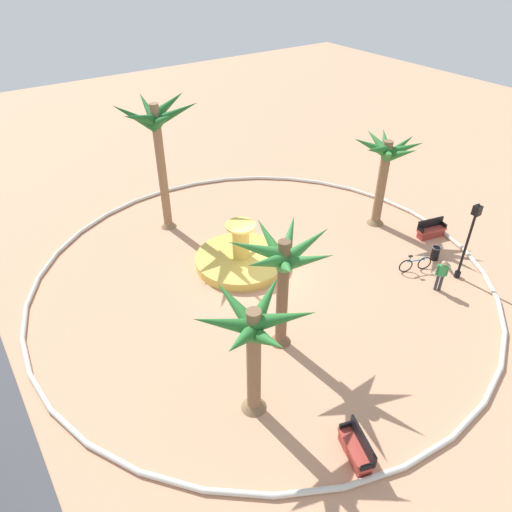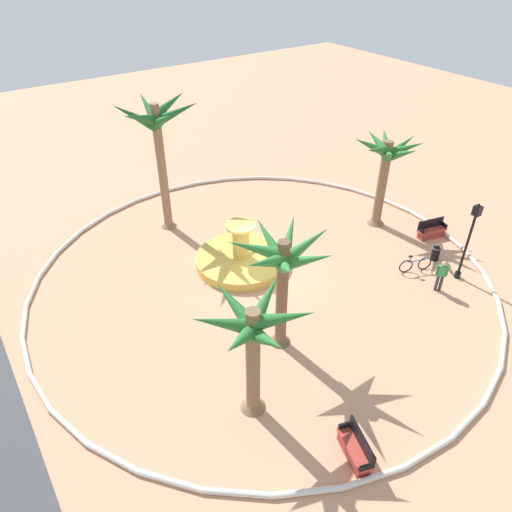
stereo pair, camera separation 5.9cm
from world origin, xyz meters
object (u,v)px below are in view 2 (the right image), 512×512
object	(u,v)px
person_cyclist_helmet	(441,274)
lamppost	(470,236)
palm_tree_mid_plaza	(158,135)
trash_bin	(436,253)
bench_west	(431,231)
bicycle_red_frame	(415,264)
fountain	(241,258)
palm_tree_near_fountain	(252,337)
palm_tree_far_side	(283,265)
palm_tree_by_curb	(386,161)
bench_east	(355,450)

from	to	relation	value
person_cyclist_helmet	lamppost	bearing A→B (deg)	-87.11
palm_tree_mid_plaza	trash_bin	bearing A→B (deg)	-137.66
bench_west	bicycle_red_frame	xyz separation A→B (m)	(-1.55, 3.18, 0.04)
fountain	trash_bin	xyz separation A→B (m)	(-5.25, -8.23, 0.06)
palm_tree_near_fountain	lamppost	xyz separation A→B (m)	(0.60, -12.30, -1.09)
palm_tree_near_fountain	palm_tree_mid_plaza	xyz separation A→B (m)	(12.71, -3.01, 1.88)
palm_tree_near_fountain	palm_tree_far_side	distance (m)	3.42
palm_tree_far_side	person_cyclist_helmet	distance (m)	8.65
palm_tree_far_side	bicycle_red_frame	bearing A→B (deg)	-89.45
fountain	palm_tree_near_fountain	bearing A→B (deg)	149.50
palm_tree_by_curb	person_cyclist_helmet	bearing A→B (deg)	160.24
palm_tree_by_curb	palm_tree_mid_plaza	size ratio (longest dim) A/B	0.72
palm_tree_far_side	bicycle_red_frame	size ratio (longest dim) A/B	3.16
lamppost	bench_west	bearing A→B (deg)	-31.40
palm_tree_mid_plaza	bench_east	bearing A→B (deg)	175.01
palm_tree_near_fountain	bench_west	size ratio (longest dim) A/B	2.84
palm_tree_far_side	bench_east	xyz separation A→B (m)	(-5.40, 1.10, -3.48)
palm_tree_near_fountain	person_cyclist_helmet	size ratio (longest dim) A/B	2.93
lamppost	trash_bin	world-z (taller)	lamppost
lamppost	bicycle_red_frame	distance (m)	2.81
bicycle_red_frame	person_cyclist_helmet	world-z (taller)	person_cyclist_helmet
palm_tree_mid_plaza	bicycle_red_frame	world-z (taller)	palm_tree_mid_plaza
palm_tree_far_side	trash_bin	bearing A→B (deg)	-89.22
palm_tree_near_fountain	trash_bin	xyz separation A→B (m)	(2.18, -12.61, -3.06)
palm_tree_by_curb	palm_tree_far_side	distance (m)	10.98
bench_west	trash_bin	bearing A→B (deg)	133.70
palm_tree_mid_plaza	trash_bin	distance (m)	15.08
person_cyclist_helmet	trash_bin	bearing A→B (deg)	-49.00
palm_tree_near_fountain	lamppost	distance (m)	12.36
fountain	person_cyclist_helmet	bearing A→B (deg)	-137.50
bench_west	bicycle_red_frame	bearing A→B (deg)	116.07
palm_tree_by_curb	bench_east	size ratio (longest dim) A/B	3.06
lamppost	trash_bin	xyz separation A→B (m)	(1.58, -0.31, -1.97)
palm_tree_near_fountain	palm_tree_far_side	xyz separation A→B (m)	(2.05, -2.71, 0.38)
bench_west	person_cyclist_helmet	xyz separation A→B (m)	(-3.16, 3.47, 0.56)
fountain	palm_tree_mid_plaza	world-z (taller)	palm_tree_mid_plaza
palm_tree_by_curb	palm_tree_far_side	bearing A→B (deg)	113.18
palm_tree_mid_plaza	bicycle_red_frame	size ratio (longest dim) A/B	4.40
palm_tree_near_fountain	palm_tree_by_curb	xyz separation A→B (m)	(6.37, -12.80, 0.34)
fountain	palm_tree_near_fountain	distance (m)	9.17
palm_tree_by_curb	trash_bin	xyz separation A→B (m)	(-4.19, 0.19, -3.40)
bench_east	palm_tree_far_side	bearing A→B (deg)	-11.56
fountain	bench_west	xyz separation A→B (m)	(-3.75, -9.80, 0.02)
bench_east	lamppost	distance (m)	11.58
palm_tree_near_fountain	person_cyclist_helmet	world-z (taller)	palm_tree_near_fountain
lamppost	trash_bin	distance (m)	2.54
palm_tree_far_side	palm_tree_mid_plaza	bearing A→B (deg)	-1.61
trash_bin	palm_tree_by_curb	bearing A→B (deg)	-2.65
palm_tree_far_side	bench_east	distance (m)	6.52
bicycle_red_frame	person_cyclist_helmet	xyz separation A→B (m)	(-1.60, 0.30, 0.53)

